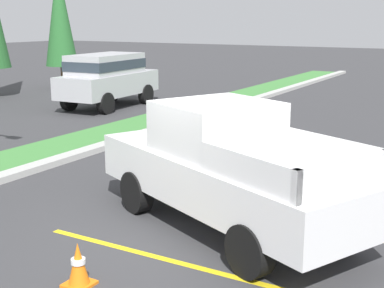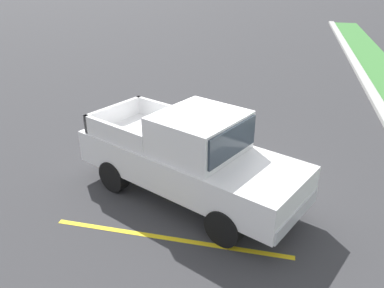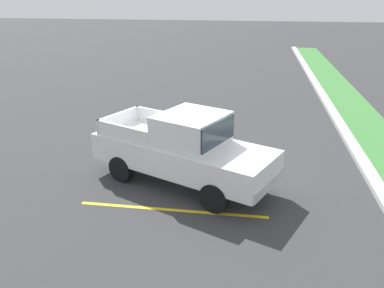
# 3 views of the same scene
# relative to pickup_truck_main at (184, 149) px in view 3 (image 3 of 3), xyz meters

# --- Properties ---
(ground_plane) EXTENTS (120.00, 120.00, 0.00)m
(ground_plane) POSITION_rel_pickup_truck_main_xyz_m (-0.40, 0.37, -1.04)
(ground_plane) COLOR #38383A
(parking_line_near) EXTENTS (0.12, 4.80, 0.01)m
(parking_line_near) POSITION_rel_pickup_truck_main_xyz_m (-1.57, -0.05, -1.04)
(parking_line_near) COLOR yellow
(parking_line_near) RESTS_ON ground
(parking_line_far) EXTENTS (0.12, 4.80, 0.01)m
(parking_line_far) POSITION_rel_pickup_truck_main_xyz_m (1.53, -0.05, -1.04)
(parking_line_far) COLOR yellow
(parking_line_far) RESTS_ON ground
(curb_strip) EXTENTS (56.00, 0.40, 0.15)m
(curb_strip) POSITION_rel_pickup_truck_main_xyz_m (-0.40, 5.37, -0.97)
(curb_strip) COLOR #B2B2AD
(curb_strip) RESTS_ON ground
(pickup_truck_main) EXTENTS (3.91, 5.52, 2.10)m
(pickup_truck_main) POSITION_rel_pickup_truck_main_xyz_m (0.00, 0.00, 0.00)
(pickup_truck_main) COLOR black
(pickup_truck_main) RESTS_ON ground
(traffic_cone) EXTENTS (0.36, 0.36, 0.60)m
(traffic_cone) POSITION_rel_pickup_truck_main_xyz_m (-2.81, 0.73, -0.75)
(traffic_cone) COLOR orange
(traffic_cone) RESTS_ON ground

